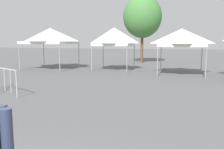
{
  "coord_description": "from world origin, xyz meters",
  "views": [
    {
      "loc": [
        1.86,
        -1.62,
        2.12
      ],
      "look_at": [
        0.01,
        4.02,
        1.3
      ],
      "focal_mm": 37.95,
      "sensor_mm": 36.0,
      "label": 1
    }
  ],
  "objects_px": {
    "tree_behind_tents_center": "(142,17)",
    "canopy_tent_far_left": "(50,36)",
    "canopy_tent_left_of_center": "(114,37)",
    "crowd_barrier_near_person": "(4,76)",
    "canopy_tent_behind_left": "(182,38)"
  },
  "relations": [
    {
      "from": "canopy_tent_behind_left",
      "to": "tree_behind_tents_center",
      "type": "relative_size",
      "value": 0.45
    },
    {
      "from": "canopy_tent_far_left",
      "to": "crowd_barrier_near_person",
      "type": "height_order",
      "value": "canopy_tent_far_left"
    },
    {
      "from": "tree_behind_tents_center",
      "to": "canopy_tent_far_left",
      "type": "bearing_deg",
      "value": -127.41
    },
    {
      "from": "canopy_tent_far_left",
      "to": "canopy_tent_left_of_center",
      "type": "distance_m",
      "value": 5.1
    },
    {
      "from": "canopy_tent_far_left",
      "to": "canopy_tent_left_of_center",
      "type": "xyz_separation_m",
      "value": [
        5.04,
        0.74,
        -0.07
      ]
    },
    {
      "from": "canopy_tent_left_of_center",
      "to": "canopy_tent_behind_left",
      "type": "distance_m",
      "value": 5.03
    },
    {
      "from": "canopy_tent_behind_left",
      "to": "crowd_barrier_near_person",
      "type": "relative_size",
      "value": 1.57
    },
    {
      "from": "canopy_tent_left_of_center",
      "to": "canopy_tent_far_left",
      "type": "bearing_deg",
      "value": -171.68
    },
    {
      "from": "canopy_tent_left_of_center",
      "to": "canopy_tent_behind_left",
      "type": "height_order",
      "value": "canopy_tent_left_of_center"
    },
    {
      "from": "canopy_tent_far_left",
      "to": "canopy_tent_behind_left",
      "type": "height_order",
      "value": "canopy_tent_far_left"
    },
    {
      "from": "canopy_tent_behind_left",
      "to": "tree_behind_tents_center",
      "type": "height_order",
      "value": "tree_behind_tents_center"
    },
    {
      "from": "canopy_tent_far_left",
      "to": "canopy_tent_left_of_center",
      "type": "height_order",
      "value": "canopy_tent_far_left"
    },
    {
      "from": "canopy_tent_far_left",
      "to": "crowd_barrier_near_person",
      "type": "distance_m",
      "value": 9.54
    },
    {
      "from": "tree_behind_tents_center",
      "to": "canopy_tent_left_of_center",
      "type": "bearing_deg",
      "value": -96.55
    },
    {
      "from": "canopy_tent_left_of_center",
      "to": "crowd_barrier_near_person",
      "type": "distance_m",
      "value": 9.77
    }
  ]
}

